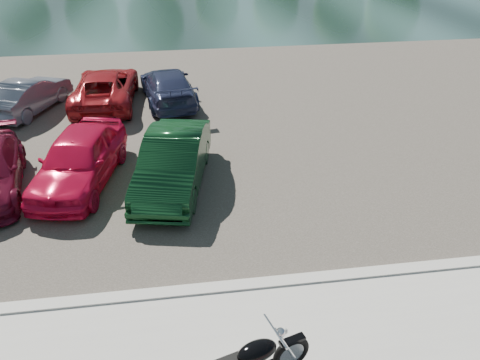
% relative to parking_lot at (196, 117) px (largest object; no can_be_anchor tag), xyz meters
% --- Properties ---
extents(kerb, '(60.00, 0.30, 0.14)m').
position_rel_parking_lot_xyz_m(kerb, '(0.00, -9.00, 0.05)').
color(kerb, '#B5B1AA').
rests_on(kerb, ground).
extents(parking_lot, '(60.00, 18.00, 0.04)m').
position_rel_parking_lot_xyz_m(parking_lot, '(0.00, 0.00, 0.00)').
color(parking_lot, '#3E3932').
rests_on(parking_lot, ground).
extents(car_4, '(2.59, 4.63, 1.49)m').
position_rel_parking_lot_xyz_m(car_4, '(-3.44, -4.20, 0.76)').
color(car_4, red).
rests_on(car_4, parking_lot).
extents(car_5, '(2.39, 4.67, 1.47)m').
position_rel_parking_lot_xyz_m(car_5, '(-0.87, -4.73, 0.75)').
color(car_5, '#0E3419').
rests_on(car_5, parking_lot).
extents(car_9, '(2.63, 4.03, 1.25)m').
position_rel_parking_lot_xyz_m(car_9, '(-6.11, 1.42, 0.65)').
color(car_9, slate).
rests_on(car_9, parking_lot).
extents(car_10, '(2.33, 4.83, 1.33)m').
position_rel_parking_lot_xyz_m(car_10, '(-3.37, 1.78, 0.68)').
color(car_10, '#AC1C22').
rests_on(car_10, parking_lot).
extents(car_11, '(2.46, 4.68, 1.29)m').
position_rel_parking_lot_xyz_m(car_11, '(-0.97, 1.64, 0.67)').
color(car_11, '#2A3152').
rests_on(car_11, parking_lot).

